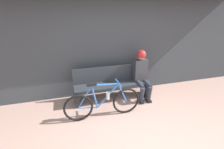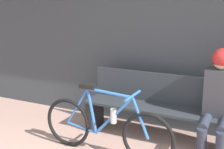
# 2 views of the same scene
# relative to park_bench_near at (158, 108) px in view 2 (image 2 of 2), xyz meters

# --- Properties ---
(storefront_wall) EXTENTS (12.00, 0.56, 3.20)m
(storefront_wall) POSITION_rel_park_bench_near_xyz_m (0.12, 0.44, 1.25)
(storefront_wall) COLOR #3D4247
(storefront_wall) RESTS_ON ground_plane
(park_bench_near) EXTENTS (1.91, 0.42, 0.85)m
(park_bench_near) POSITION_rel_park_bench_near_xyz_m (0.00, 0.00, 0.00)
(park_bench_near) COLOR #2D3338
(park_bench_near) RESTS_ON ground_plane
(bicycle) EXTENTS (1.66, 0.40, 0.83)m
(bicycle) POSITION_rel_park_bench_near_xyz_m (-0.40, -0.70, -0.07)
(bicycle) COLOR black
(bicycle) RESTS_ON ground_plane
(person_seated) EXTENTS (0.34, 0.59, 1.25)m
(person_seated) POSITION_rel_park_bench_near_xyz_m (0.75, -0.10, 0.31)
(person_seated) COLOR #2D3342
(person_seated) RESTS_ON ground_plane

